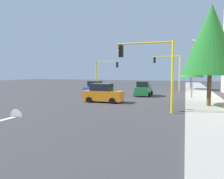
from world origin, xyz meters
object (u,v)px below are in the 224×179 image
tree_roadside_far (192,63)px  car_orange (103,94)px  car_blue (95,89)px  street_lamp_curbside (193,62)px  traffic_signal_far_left (169,66)px  car_green (144,89)px  traffic_signal_far_right (106,69)px  tree_roadside_near (211,40)px  traffic_signal_near_left (149,62)px

tree_roadside_far → car_orange: size_ratio=1.77×
tree_roadside_far → car_blue: bearing=-42.5°
street_lamp_curbside → car_orange: (5.61, -9.04, -3.45)m
street_lamp_curbside → car_blue: size_ratio=1.85×
traffic_signal_far_left → car_green: bearing=-16.5°
traffic_signal_far_right → traffic_signal_far_left: 11.38m
traffic_signal_far_left → tree_roadside_near: tree_roadside_near is taller
tree_roadside_near → car_blue: (-5.91, -13.92, -5.15)m
car_blue → tree_roadside_near: bearing=67.0°
traffic_signal_far_right → street_lamp_curbside: 18.12m
traffic_signal_far_left → car_orange: (16.00, -5.59, -3.32)m
traffic_signal_near_left → traffic_signal_far_left: bearing=179.9°
traffic_signal_near_left → traffic_signal_far_left: traffic_signal_far_left is taller
street_lamp_curbside → car_green: 7.15m
tree_roadside_far → tree_roadside_near: bearing=2.9°
traffic_signal_far_left → car_blue: size_ratio=1.58×
traffic_signal_near_left → tree_roadside_far: size_ratio=0.77×
traffic_signal_near_left → tree_roadside_far: 24.31m
tree_roadside_far → car_orange: (20.00, -9.34, -3.92)m
traffic_signal_far_left → car_green: (8.70, -2.58, -3.32)m
traffic_signal_far_right → car_blue: size_ratio=1.39×
traffic_signal_near_left → car_green: (-11.30, -2.53, -3.10)m
traffic_signal_near_left → tree_roadside_near: bearing=129.8°
tree_roadside_near → car_orange: 11.56m
traffic_signal_far_right → tree_roadside_near: (16.00, 16.13, 2.30)m
traffic_signal_near_left → car_blue: traffic_signal_near_left is taller
tree_roadside_near → car_green: size_ratio=2.55×
traffic_signal_far_right → tree_roadside_far: 15.69m
traffic_signal_far_right → car_orange: (16.00, 5.79, -2.85)m
car_blue → tree_roadside_far: bearing=137.5°
car_green → car_blue: (1.38, -6.59, -0.00)m
tree_roadside_near → car_orange: tree_roadside_near is taller
tree_roadside_near → car_green: tree_roadside_near is taller
tree_roadside_near → tree_roadside_far: bearing=-177.1°
car_green → car_orange: 7.89m
tree_roadside_far → car_green: bearing=-26.5°
traffic_signal_far_right → car_orange: size_ratio=1.27×
car_blue → car_orange: (5.91, 3.58, 0.00)m
street_lamp_curbside → traffic_signal_far_right: bearing=-125.0°
traffic_signal_far_left → car_green: 9.67m
traffic_signal_near_left → traffic_signal_far_right: (-20.00, -11.32, -0.25)m
traffic_signal_far_left → car_green: size_ratio=1.66×
traffic_signal_near_left → tree_roadside_near: (-4.00, 4.81, 2.05)m
car_blue → car_green: bearing=101.8°
traffic_signal_far_right → tree_roadside_far: size_ratio=0.72×
traffic_signal_near_left → traffic_signal_far_left: size_ratio=0.94×
traffic_signal_near_left → car_green: size_ratio=1.56×
traffic_signal_near_left → car_green: 11.98m
traffic_signal_far_left → tree_roadside_far: size_ratio=0.81×
traffic_signal_far_right → car_blue: 10.71m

